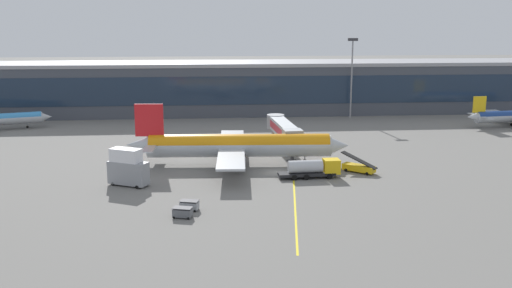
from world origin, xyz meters
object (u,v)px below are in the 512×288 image
at_px(belt_loader, 359,167).
at_px(baggage_cart_1, 189,205).
at_px(catering_lift, 128,168).
at_px(baggage_cart_0, 183,212).
at_px(fuel_tanker, 313,168).
at_px(main_airliner, 238,145).

relative_size(belt_loader, baggage_cart_1, 2.03).
relative_size(catering_lift, baggage_cart_0, 2.43).
relative_size(baggage_cart_0, baggage_cart_1, 1.00).
distance_m(catering_lift, baggage_cart_0, 19.56).
height_order(fuel_tanker, catering_lift, catering_lift).
bearing_deg(belt_loader, baggage_cart_0, -144.98).
height_order(catering_lift, belt_loader, catering_lift).
xyz_separation_m(catering_lift, belt_loader, (40.67, 4.87, -2.07)).
bearing_deg(fuel_tanker, baggage_cart_1, -143.34).
bearing_deg(main_airliner, belt_loader, -18.69).
height_order(fuel_tanker, baggage_cart_1, fuel_tanker).
height_order(catering_lift, baggage_cart_0, catering_lift).
bearing_deg(baggage_cart_0, main_airliner, 72.03).
xyz_separation_m(catering_lift, baggage_cart_0, (9.70, -16.83, -2.28)).
bearing_deg(catering_lift, baggage_cart_1, -52.49).
bearing_deg(belt_loader, main_airliner, 161.31).
relative_size(fuel_tanker, baggage_cart_0, 3.67).
distance_m(fuel_tanker, baggage_cart_0, 29.03).
bearing_deg(catering_lift, belt_loader, 6.82).
height_order(main_airliner, baggage_cart_0, main_airliner).
height_order(main_airliner, catering_lift, main_airliner).
bearing_deg(catering_lift, fuel_tanker, 3.65).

